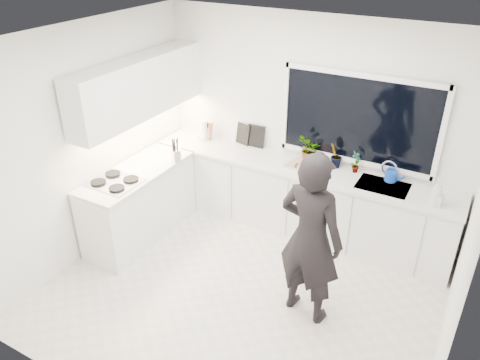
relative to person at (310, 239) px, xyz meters
The scene contains 25 objects.
floor 1.17m from the person, behind, with size 4.00×3.50×0.02m, color beige.
wall_back 1.87m from the person, 112.80° to the left, with size 4.00×0.02×2.70m, color white.
wall_left 2.75m from the person, behind, with size 0.02×3.50×2.70m, color white.
wall_right 1.38m from the person, ahead, with size 0.02×3.50×2.70m, color white.
ceiling 1.93m from the person, behind, with size 4.00×3.50×0.02m, color white.
window 1.76m from the person, 93.67° to the left, with size 1.80×0.02×1.00m, color black.
base_cabinets_back 1.61m from the person, 117.28° to the left, with size 3.92×0.58×0.88m, color white.
base_cabinets_left 2.44m from the person, behind, with size 0.58×1.60×0.88m, color white.
countertop_back 1.53m from the person, 117.45° to the left, with size 3.94×0.62×0.04m, color silver.
countertop_left 2.39m from the person, behind, with size 0.62×1.60×0.04m, color silver.
upper_cabinets 2.73m from the person, 166.10° to the left, with size 0.34×2.10×0.70m, color white.
sink 1.41m from the person, 75.85° to the left, with size 0.58×0.42×0.14m, color silver.
faucet 1.61m from the person, 77.60° to the left, with size 0.03×0.03×0.22m, color silver.
stovetop 2.40m from the person, behind, with size 0.56×0.48×0.03m, color black.
person is the anchor object (origin of this frame).
pizza_tray 1.47m from the person, 114.46° to the left, with size 0.42×0.31×0.03m, color #B0B0B5.
pizza 1.47m from the person, 114.46° to the left, with size 0.38×0.27×0.01m, color red.
watering_can 1.58m from the person, 75.77° to the left, with size 0.14×0.14×0.13m, color #1343B3.
paper_towel_roll 2.62m from the person, 145.94° to the left, with size 0.11×0.11×0.26m, color white.
knife_block 2.63m from the person, 144.91° to the left, with size 0.13×0.10×0.22m, color #A3744B.
utensil_crock 2.22m from the person, 161.13° to the left, with size 0.13×0.13×0.16m, color silver.
picture_frame_large 2.29m from the person, 135.36° to the left, with size 0.22×0.02×0.28m, color black.
picture_frame_small 2.16m from the person, 131.68° to the left, with size 0.25×0.02×0.30m, color black.
herb_plants 1.62m from the person, 108.21° to the left, with size 0.80×0.32×0.33m.
soap_bottles 1.54m from the person, 52.41° to the left, with size 0.17×0.17×0.31m.
Camera 1 is at (1.90, -3.43, 3.56)m, focal length 35.00 mm.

